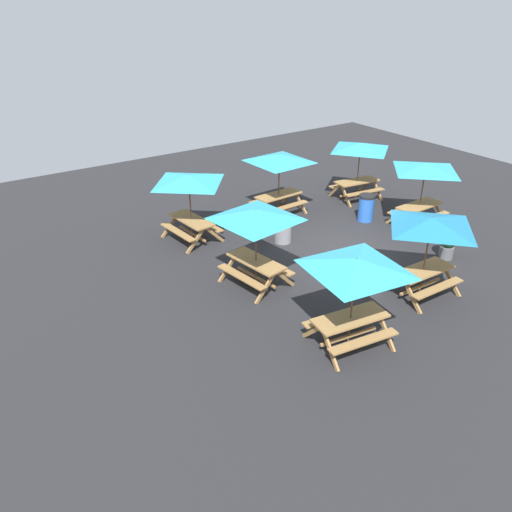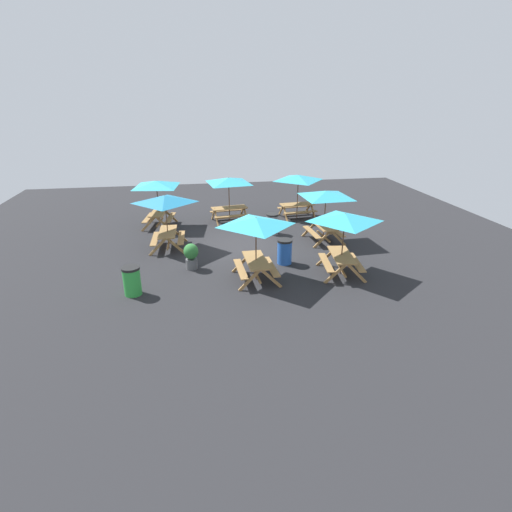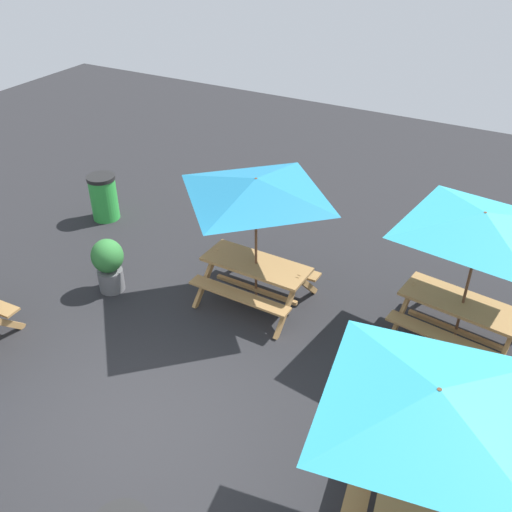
{
  "view_description": "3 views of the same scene",
  "coord_description": "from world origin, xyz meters",
  "px_view_note": "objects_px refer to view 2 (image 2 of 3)",
  "views": [
    {
      "loc": [
        10.44,
        10.34,
        7.33
      ],
      "look_at": [
        3.49,
        0.14,
        0.9
      ],
      "focal_mm": 35.0,
      "sensor_mm": 36.0,
      "label": 1
    },
    {
      "loc": [
        -16.45,
        2.06,
        6.11
      ],
      "look_at": [
        -3.7,
        -0.06,
        0.9
      ],
      "focal_mm": 28.0,
      "sensor_mm": 36.0,
      "label": 2
    },
    {
      "loc": [
        3.77,
        -3.74,
        6.0
      ],
      "look_at": [
        0.03,
        3.13,
        0.9
      ],
      "focal_mm": 40.0,
      "sensor_mm": 36.0,
      "label": 3
    }
  ],
  "objects_px": {
    "picnic_table_3": "(326,198)",
    "trash_bin_blue": "(285,251)",
    "picnic_table_5": "(298,181)",
    "picnic_table_1": "(229,184)",
    "trash_bin_gray": "(272,224)",
    "picnic_table_0": "(256,226)",
    "trash_bin_green": "(132,281)",
    "picnic_table_6": "(345,222)",
    "potted_plant_0": "(191,255)",
    "picnic_table_4": "(157,187)",
    "picnic_table_2": "(165,203)"
  },
  "relations": [
    {
      "from": "picnic_table_5",
      "to": "trash_bin_green",
      "type": "height_order",
      "value": "picnic_table_5"
    },
    {
      "from": "picnic_table_6",
      "to": "trash_bin_blue",
      "type": "bearing_deg",
      "value": 61.81
    },
    {
      "from": "trash_bin_green",
      "to": "potted_plant_0",
      "type": "bearing_deg",
      "value": -46.9
    },
    {
      "from": "picnic_table_1",
      "to": "picnic_table_5",
      "type": "height_order",
      "value": "same"
    },
    {
      "from": "trash_bin_blue",
      "to": "potted_plant_0",
      "type": "height_order",
      "value": "potted_plant_0"
    },
    {
      "from": "picnic_table_3",
      "to": "trash_bin_blue",
      "type": "bearing_deg",
      "value": 130.89
    },
    {
      "from": "picnic_table_3",
      "to": "picnic_table_6",
      "type": "height_order",
      "value": "same"
    },
    {
      "from": "picnic_table_5",
      "to": "trash_bin_gray",
      "type": "distance_m",
      "value": 3.41
    },
    {
      "from": "trash_bin_green",
      "to": "potted_plant_0",
      "type": "height_order",
      "value": "potted_plant_0"
    },
    {
      "from": "picnic_table_3",
      "to": "picnic_table_5",
      "type": "distance_m",
      "value": 3.8
    },
    {
      "from": "picnic_table_6",
      "to": "trash_bin_blue",
      "type": "distance_m",
      "value": 2.69
    },
    {
      "from": "picnic_table_2",
      "to": "picnic_table_5",
      "type": "bearing_deg",
      "value": -59.81
    },
    {
      "from": "picnic_table_3",
      "to": "trash_bin_green",
      "type": "bearing_deg",
      "value": 113.93
    },
    {
      "from": "picnic_table_1",
      "to": "trash_bin_gray",
      "type": "relative_size",
      "value": 2.85
    },
    {
      "from": "picnic_table_2",
      "to": "potted_plant_0",
      "type": "distance_m",
      "value": 2.94
    },
    {
      "from": "picnic_table_1",
      "to": "potted_plant_0",
      "type": "height_order",
      "value": "picnic_table_1"
    },
    {
      "from": "picnic_table_0",
      "to": "trash_bin_blue",
      "type": "xyz_separation_m",
      "value": [
        1.28,
        -1.34,
        -1.49
      ]
    },
    {
      "from": "picnic_table_4",
      "to": "trash_bin_gray",
      "type": "distance_m",
      "value": 5.91
    },
    {
      "from": "picnic_table_4",
      "to": "picnic_table_1",
      "type": "bearing_deg",
      "value": -78.16
    },
    {
      "from": "picnic_table_4",
      "to": "picnic_table_5",
      "type": "relative_size",
      "value": 1.2
    },
    {
      "from": "picnic_table_6",
      "to": "potted_plant_0",
      "type": "height_order",
      "value": "picnic_table_6"
    },
    {
      "from": "picnic_table_6",
      "to": "picnic_table_5",
      "type": "bearing_deg",
      "value": 5.18
    },
    {
      "from": "picnic_table_0",
      "to": "picnic_table_2",
      "type": "relative_size",
      "value": 1.0
    },
    {
      "from": "picnic_table_2",
      "to": "trash_bin_green",
      "type": "distance_m",
      "value": 4.57
    },
    {
      "from": "trash_bin_gray",
      "to": "picnic_table_0",
      "type": "bearing_deg",
      "value": 161.94
    },
    {
      "from": "picnic_table_4",
      "to": "picnic_table_0",
      "type": "bearing_deg",
      "value": -143.65
    },
    {
      "from": "picnic_table_2",
      "to": "picnic_table_5",
      "type": "distance_m",
      "value": 7.54
    },
    {
      "from": "picnic_table_2",
      "to": "picnic_table_4",
      "type": "distance_m",
      "value": 3.28
    },
    {
      "from": "picnic_table_2",
      "to": "trash_bin_gray",
      "type": "relative_size",
      "value": 2.38
    },
    {
      "from": "picnic_table_3",
      "to": "trash_bin_blue",
      "type": "distance_m",
      "value": 3.57
    },
    {
      "from": "picnic_table_3",
      "to": "picnic_table_6",
      "type": "distance_m",
      "value": 3.59
    },
    {
      "from": "picnic_table_2",
      "to": "trash_bin_green",
      "type": "xyz_separation_m",
      "value": [
        -4.2,
        1.0,
        -1.49
      ]
    },
    {
      "from": "picnic_table_2",
      "to": "trash_bin_blue",
      "type": "xyz_separation_m",
      "value": [
        -2.44,
        -4.52,
        -1.49
      ]
    },
    {
      "from": "picnic_table_0",
      "to": "picnic_table_6",
      "type": "bearing_deg",
      "value": -92.19
    },
    {
      "from": "trash_bin_blue",
      "to": "picnic_table_1",
      "type": "bearing_deg",
      "value": 14.58
    },
    {
      "from": "picnic_table_5",
      "to": "trash_bin_blue",
      "type": "relative_size",
      "value": 2.38
    },
    {
      "from": "trash_bin_blue",
      "to": "potted_plant_0",
      "type": "bearing_deg",
      "value": 88.97
    },
    {
      "from": "picnic_table_0",
      "to": "trash_bin_gray",
      "type": "distance_m",
      "value": 5.34
    },
    {
      "from": "picnic_table_1",
      "to": "picnic_table_3",
      "type": "bearing_deg",
      "value": 128.07
    },
    {
      "from": "picnic_table_3",
      "to": "trash_bin_gray",
      "type": "xyz_separation_m",
      "value": [
        1.35,
        2.08,
        -1.49
      ]
    },
    {
      "from": "picnic_table_0",
      "to": "trash_bin_green",
      "type": "xyz_separation_m",
      "value": [
        -0.48,
        4.19,
        -1.49
      ]
    },
    {
      "from": "trash_bin_green",
      "to": "potted_plant_0",
      "type": "distance_m",
      "value": 2.66
    },
    {
      "from": "picnic_table_6",
      "to": "trash_bin_gray",
      "type": "relative_size",
      "value": 2.38
    },
    {
      "from": "picnic_table_3",
      "to": "trash_bin_gray",
      "type": "relative_size",
      "value": 2.88
    },
    {
      "from": "picnic_table_4",
      "to": "picnic_table_6",
      "type": "relative_size",
      "value": 1.2
    },
    {
      "from": "picnic_table_3",
      "to": "potted_plant_0",
      "type": "distance_m",
      "value": 6.47
    },
    {
      "from": "picnic_table_0",
      "to": "picnic_table_2",
      "type": "bearing_deg",
      "value": 38.77
    },
    {
      "from": "trash_bin_gray",
      "to": "potted_plant_0",
      "type": "xyz_separation_m",
      "value": [
        -3.53,
        3.84,
        0.06
      ]
    },
    {
      "from": "picnic_table_3",
      "to": "potted_plant_0",
      "type": "height_order",
      "value": "picnic_table_3"
    },
    {
      "from": "picnic_table_4",
      "to": "potted_plant_0",
      "type": "xyz_separation_m",
      "value": [
        -5.61,
        -1.49,
        -1.44
      ]
    }
  ]
}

